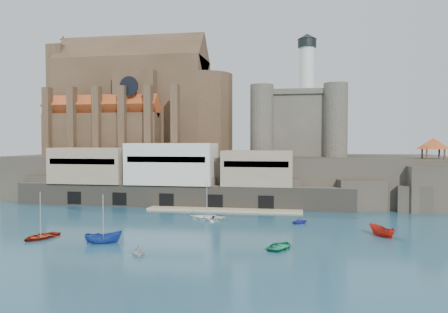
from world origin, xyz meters
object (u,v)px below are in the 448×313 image
castle_keep (298,121)px  pavilion (433,145)px  church (139,107)px  boat_0 (41,238)px  boat_2 (103,243)px  boat_1 (138,255)px

castle_keep → pavilion: 30.50m
church → boat_0: (5.25, -51.83, -22.13)m
boat_2 → church: bearing=-6.7°
castle_keep → boat_0: castle_keep is taller
church → boat_1: bearing=-69.5°
church → pavilion: bearing=-13.5°
boat_2 → boat_0: bearing=60.9°
boat_0 → boat_1: boat_0 is taller
boat_2 → pavilion: bearing=-76.6°
castle_keep → boat_0: (-34.96, -51.05, -18.31)m
castle_keep → pavilion: bearing=-30.2°
boat_1 → boat_2: 8.39m
castle_keep → boat_1: size_ratio=10.12×
church → boat_2: church is taller
castle_keep → boat_2: bearing=-115.8°
castle_keep → church: bearing=178.9°
church → castle_keep: 40.39m
castle_keep → boat_1: (-18.51, -57.21, -18.31)m
castle_keep → boat_2: (-25.22, -52.17, -18.31)m
castle_keep → pavilion: castle_keep is taller
castle_keep → boat_2: size_ratio=6.09×
pavilion → boat_0: pavilion is taller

